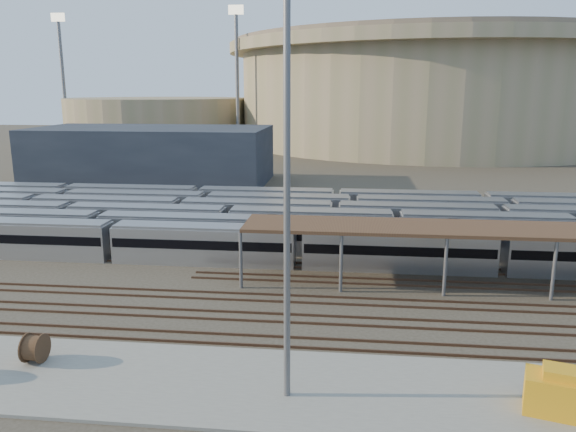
# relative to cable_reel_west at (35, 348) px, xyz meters

# --- Properties ---
(ground) EXTENTS (420.00, 420.00, 0.00)m
(ground) POSITION_rel_cable_reel_west_xyz_m (18.09, 13.79, -1.12)
(ground) COLOR #383026
(ground) RESTS_ON ground
(apron) EXTENTS (50.00, 9.00, 0.20)m
(apron) POSITION_rel_cable_reel_west_xyz_m (13.09, -1.21, -1.02)
(apron) COLOR gray
(apron) RESTS_ON ground
(subway_trains) EXTENTS (125.26, 23.90, 3.60)m
(subway_trains) POSITION_rel_cable_reel_west_xyz_m (17.47, 32.29, 0.68)
(subway_trains) COLOR #AAAAAF
(subway_trains) RESTS_ON ground
(empty_tracks) EXTENTS (170.00, 9.62, 0.18)m
(empty_tracks) POSITION_rel_cable_reel_west_xyz_m (18.09, 8.79, -1.03)
(empty_tracks) COLOR #4C3323
(empty_tracks) RESTS_ON ground
(stadium) EXTENTS (124.00, 124.00, 32.50)m
(stadium) POSITION_rel_cable_reel_west_xyz_m (43.09, 153.79, 15.35)
(stadium) COLOR gray
(stadium) RESTS_ON ground
(secondary_arena) EXTENTS (56.00, 56.00, 14.00)m
(secondary_arena) POSITION_rel_cable_reel_west_xyz_m (-41.91, 143.79, 5.88)
(secondary_arena) COLOR gray
(secondary_arena) RESTS_ON ground
(service_building) EXTENTS (42.00, 20.00, 10.00)m
(service_building) POSITION_rel_cable_reel_west_xyz_m (-16.91, 68.79, 3.88)
(service_building) COLOR #1E232D
(service_building) RESTS_ON ground
(floodlight_0) EXTENTS (4.00, 1.00, 38.40)m
(floodlight_0) POSITION_rel_cable_reel_west_xyz_m (-11.91, 123.79, 19.53)
(floodlight_0) COLOR slate
(floodlight_0) RESTS_ON ground
(floodlight_1) EXTENTS (4.00, 1.00, 38.40)m
(floodlight_1) POSITION_rel_cable_reel_west_xyz_m (-66.91, 133.79, 19.53)
(floodlight_1) COLOR slate
(floodlight_1) RESTS_ON ground
(floodlight_3) EXTENTS (4.00, 1.00, 38.40)m
(floodlight_3) POSITION_rel_cable_reel_west_xyz_m (8.09, 173.79, 19.53)
(floodlight_3) COLOR slate
(floodlight_3) RESTS_ON ground
(cable_reel_west) EXTENTS (1.06, 1.86, 1.84)m
(cable_reel_west) POSITION_rel_cable_reel_west_xyz_m (0.00, 0.00, 0.00)
(cable_reel_west) COLOR #502F20
(cable_reel_west) RESTS_ON apron
(yard_light_pole) EXTENTS (0.81, 0.36, 22.80)m
(yard_light_pole) POSITION_rel_cable_reel_west_xyz_m (16.05, -2.12, 10.56)
(yard_light_pole) COLOR slate
(yard_light_pole) RESTS_ON apron
(yellow_equipment) EXTENTS (3.70, 2.87, 2.04)m
(yellow_equipment) POSITION_rel_cable_reel_west_xyz_m (30.33, -2.26, 0.10)
(yellow_equipment) COLOR orange
(yellow_equipment) RESTS_ON apron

